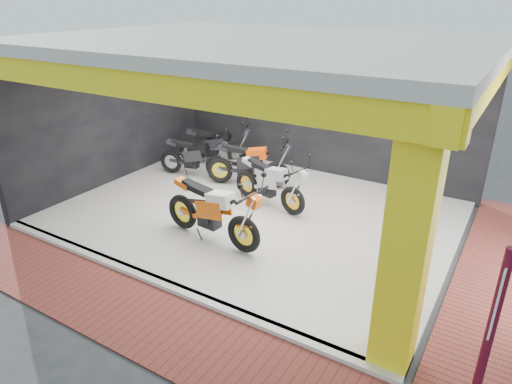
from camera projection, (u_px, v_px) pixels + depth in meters
ground at (198, 257)px, 8.34m from camera, size 80.00×80.00×0.00m
showroom_floor at (255, 214)px, 9.89m from camera, size 8.00×6.00×0.10m
showroom_ceiling at (255, 43)px, 8.48m from camera, size 8.40×6.40×0.20m
back_wall at (319, 108)px, 11.64m from camera, size 8.20×0.20×3.50m
left_wall at (113, 113)px, 11.17m from camera, size 0.20×6.20×3.50m
corner_column at (407, 246)px, 5.27m from camera, size 0.50×0.50×3.50m
header_beam_front at (141, 84)px, 6.25m from camera, size 8.40×0.30×0.40m
header_beam_right at (487, 78)px, 6.68m from camera, size 0.30×6.40×0.40m
floor_kerb at (160, 283)px, 7.53m from camera, size 8.00×0.20×0.10m
paver_front at (125, 310)px, 6.93m from camera, size 9.00×1.40×0.03m
paver_right at (500, 282)px, 7.61m from camera, size 1.40×7.00×0.03m
signpost at (488, 340)px, 4.51m from camera, size 0.09×0.33×2.33m
moto_hero at (244, 217)px, 8.02m from camera, size 2.44×1.10×1.45m
moto_row_a at (293, 187)px, 9.46m from camera, size 2.23×1.22×1.29m
moto_row_b at (216, 156)px, 11.39m from camera, size 2.10×1.15×1.21m
moto_row_c at (277, 162)px, 10.81m from camera, size 2.33×1.48×1.34m
moto_row_d at (238, 144)px, 12.22m from camera, size 2.24×1.45×1.28m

